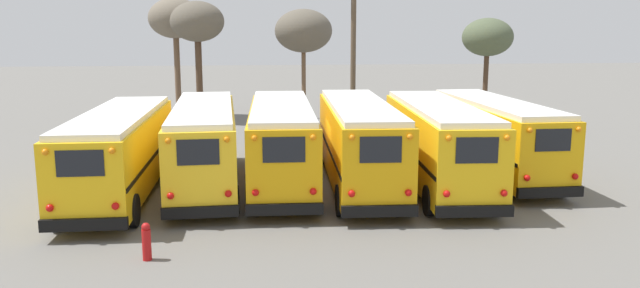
% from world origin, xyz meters
% --- Properties ---
extents(ground_plane, '(160.00, 160.00, 0.00)m').
position_xyz_m(ground_plane, '(0.00, 0.00, 0.00)').
color(ground_plane, '#66635E').
extents(school_bus_0, '(2.56, 10.65, 3.11)m').
position_xyz_m(school_bus_0, '(-7.45, -0.70, 1.70)').
color(school_bus_0, yellow).
rests_on(school_bus_0, ground).
extents(school_bus_1, '(2.85, 10.70, 3.19)m').
position_xyz_m(school_bus_1, '(-4.47, 0.29, 1.73)').
color(school_bus_1, yellow).
rests_on(school_bus_1, ground).
extents(school_bus_2, '(2.73, 10.41, 3.23)m').
position_xyz_m(school_bus_2, '(-1.49, 0.07, 1.76)').
color(school_bus_2, '#E5A00C').
rests_on(school_bus_2, ground).
extents(school_bus_3, '(2.80, 10.70, 3.28)m').
position_xyz_m(school_bus_3, '(1.49, -0.27, 1.79)').
color(school_bus_3, '#E5A00C').
rests_on(school_bus_3, ground).
extents(school_bus_4, '(2.96, 10.38, 3.25)m').
position_xyz_m(school_bus_4, '(4.47, -0.73, 1.77)').
color(school_bus_4, yellow).
rests_on(school_bus_4, ground).
extents(school_bus_5, '(2.60, 10.09, 3.14)m').
position_xyz_m(school_bus_5, '(7.45, 1.04, 1.72)').
color(school_bus_5, '#EAAA0F').
rests_on(school_bus_5, ground).
extents(utility_pole, '(1.80, 0.31, 9.12)m').
position_xyz_m(utility_pole, '(3.26, 12.59, 4.69)').
color(utility_pole, brown).
rests_on(utility_pole, ground).
extents(bare_tree_0, '(3.04, 3.04, 6.68)m').
position_xyz_m(bare_tree_0, '(11.49, 13.02, 5.48)').
color(bare_tree_0, '#473323').
rests_on(bare_tree_0, ground).
extents(bare_tree_1, '(3.45, 3.45, 7.78)m').
position_xyz_m(bare_tree_1, '(-6.10, 17.58, 6.37)').
color(bare_tree_1, '#473323').
rests_on(bare_tree_1, ground).
extents(bare_tree_2, '(3.58, 3.58, 8.06)m').
position_xyz_m(bare_tree_2, '(-7.72, 19.66, 6.62)').
color(bare_tree_2, brown).
rests_on(bare_tree_2, ground).
extents(bare_tree_3, '(3.82, 3.82, 7.32)m').
position_xyz_m(bare_tree_3, '(0.79, 18.26, 5.86)').
color(bare_tree_3, brown).
rests_on(bare_tree_3, ground).
extents(fire_hydrant, '(0.24, 0.24, 1.03)m').
position_xyz_m(fire_hydrant, '(-5.42, -7.55, 0.52)').
color(fire_hydrant, '#B21414').
rests_on(fire_hydrant, ground).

